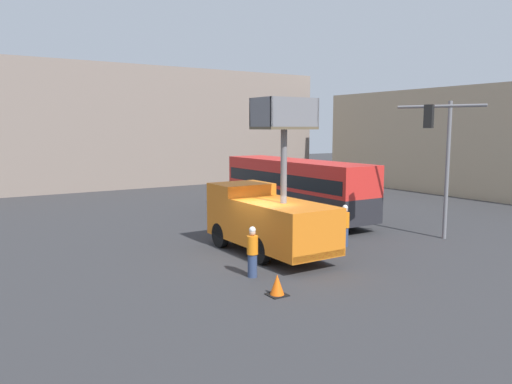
{
  "coord_description": "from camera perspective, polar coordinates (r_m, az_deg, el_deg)",
  "views": [
    {
      "loc": [
        -10.0,
        -15.73,
        5.05
      ],
      "look_at": [
        0.95,
        1.37,
        2.42
      ],
      "focal_mm": 35.0,
      "sensor_mm": 36.0,
      "label": 1
    }
  ],
  "objects": [
    {
      "name": "traffic_cone_near_truck",
      "position": [
        15.34,
        2.43,
        -10.63
      ],
      "size": [
        0.57,
        0.57,
        0.65
      ],
      "color": "black",
      "rests_on": "ground_plane"
    },
    {
      "name": "building_backdrop_far",
      "position": [
        46.0,
        -20.23,
        6.97
      ],
      "size": [
        44.0,
        10.0,
        10.17
      ],
      "color": "gray",
      "rests_on": "ground_plane"
    },
    {
      "name": "road_worker_near_truck",
      "position": [
        16.97,
        -0.41,
        -6.88
      ],
      "size": [
        0.38,
        0.38,
        1.75
      ],
      "rotation": [
        0.0,
        0.0,
        0.63
      ],
      "color": "navy",
      "rests_on": "ground_plane"
    },
    {
      "name": "ground_plane",
      "position": [
        19.31,
        -0.17,
        -7.78
      ],
      "size": [
        120.0,
        120.0,
        0.0
      ],
      "primitive_type": "plane",
      "color": "#333335"
    },
    {
      "name": "road_worker_directing",
      "position": [
        21.6,
        10.11,
        -3.82
      ],
      "size": [
        0.38,
        0.38,
        1.8
      ],
      "rotation": [
        0.0,
        0.0,
        1.59
      ],
      "color": "navy",
      "rests_on": "ground_plane"
    },
    {
      "name": "utility_truck",
      "position": [
        19.9,
        1.34,
        -2.86
      ],
      "size": [
        2.38,
        6.22,
        6.13
      ],
      "color": "orange",
      "rests_on": "ground_plane"
    },
    {
      "name": "traffic_light_pole",
      "position": [
        22.77,
        20.44,
        4.84
      ],
      "size": [
        3.56,
        3.31,
        6.22
      ],
      "color": "slate",
      "rests_on": "ground_plane"
    },
    {
      "name": "building_backdrop_side",
      "position": [
        42.9,
        26.45,
        5.23
      ],
      "size": [
        10.0,
        28.0,
        8.03
      ],
      "color": "tan",
      "rests_on": "ground_plane"
    },
    {
      "name": "city_bus",
      "position": [
        27.72,
        4.58,
        0.86
      ],
      "size": [
        2.45,
        10.64,
        3.26
      ],
      "rotation": [
        0.0,
        0.0,
        1.61
      ],
      "color": "#232328",
      "rests_on": "ground_plane"
    }
  ]
}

